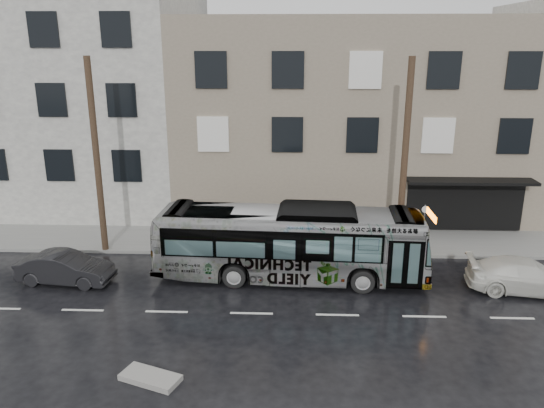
# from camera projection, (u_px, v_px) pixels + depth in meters

# --- Properties ---
(ground) EXTENTS (120.00, 120.00, 0.00)m
(ground) POSITION_uv_depth(u_px,v_px,m) (256.00, 284.00, 22.17)
(ground) COLOR black
(ground) RESTS_ON ground
(sidewalk) EXTENTS (90.00, 3.60, 0.15)m
(sidewalk) POSITION_uv_depth(u_px,v_px,m) (262.00, 241.00, 26.83)
(sidewalk) COLOR gray
(sidewalk) RESTS_ON ground
(building_taupe) EXTENTS (20.00, 12.00, 11.00)m
(building_taupe) POSITION_uv_depth(u_px,v_px,m) (350.00, 114.00, 32.52)
(building_taupe) COLOR gray
(building_taupe) RESTS_ON ground
(utility_pole_front) EXTENTS (0.30, 0.30, 9.00)m
(utility_pole_front) POSITION_uv_depth(u_px,v_px,m) (405.00, 160.00, 23.73)
(utility_pole_front) COLOR #433221
(utility_pole_front) RESTS_ON sidewalk
(utility_pole_rear) EXTENTS (0.30, 0.30, 9.00)m
(utility_pole_rear) POSITION_uv_depth(u_px,v_px,m) (97.00, 157.00, 24.24)
(utility_pole_rear) COLOR #433221
(utility_pole_rear) RESTS_ON sidewalk
(sign_post) EXTENTS (0.06, 0.06, 2.40)m
(sign_post) POSITION_uv_depth(u_px,v_px,m) (423.00, 230.00, 24.65)
(sign_post) COLOR slate
(sign_post) RESTS_ON sidewalk
(bus) EXTENTS (11.56, 3.29, 3.18)m
(bus) POSITION_uv_depth(u_px,v_px,m) (290.00, 243.00, 22.34)
(bus) COLOR #B2B2B2
(bus) RESTS_ON ground
(white_sedan) EXTENTS (4.85, 2.47, 1.35)m
(white_sedan) POSITION_uv_depth(u_px,v_px,m) (526.00, 276.00, 21.36)
(white_sedan) COLOR silver
(white_sedan) RESTS_ON ground
(dark_sedan) EXTENTS (4.11, 1.82, 1.31)m
(dark_sedan) POSITION_uv_depth(u_px,v_px,m) (65.00, 268.00, 22.15)
(dark_sedan) COLOR black
(dark_sedan) RESTS_ON ground
(slush_pile) EXTENTS (1.97, 1.39, 0.18)m
(slush_pile) POSITION_uv_depth(u_px,v_px,m) (150.00, 378.00, 15.84)
(slush_pile) COLOR #A4A19C
(slush_pile) RESTS_ON ground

